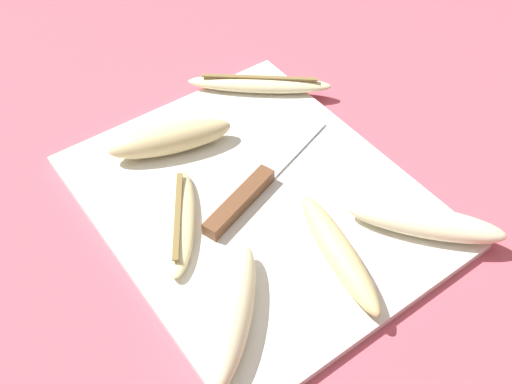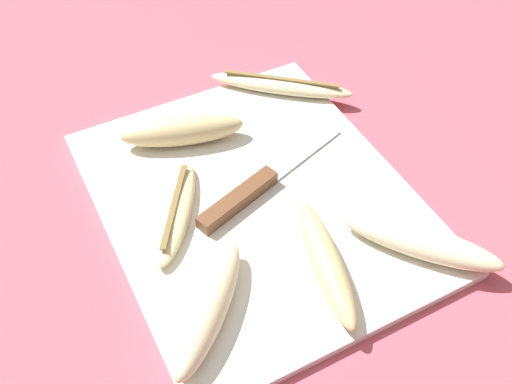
% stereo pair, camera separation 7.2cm
% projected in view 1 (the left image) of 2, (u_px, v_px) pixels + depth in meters
% --- Properties ---
extents(ground_plane, '(4.00, 4.00, 0.00)m').
position_uv_depth(ground_plane, '(256.00, 204.00, 0.74)').
color(ground_plane, '#C65160').
extents(cutting_board, '(0.43, 0.36, 0.01)m').
position_uv_depth(cutting_board, '(256.00, 201.00, 0.74)').
color(cutting_board, white).
rests_on(cutting_board, ground_plane).
extents(knife, '(0.10, 0.24, 0.02)m').
position_uv_depth(knife, '(248.00, 191.00, 0.73)').
color(knife, brown).
rests_on(knife, cutting_board).
extents(banana_mellow_near, '(0.09, 0.17, 0.04)m').
position_uv_depth(banana_mellow_near, '(170.00, 138.00, 0.77)').
color(banana_mellow_near, beige).
rests_on(banana_mellow_near, cutting_board).
extents(banana_pale_long, '(0.15, 0.15, 0.04)m').
position_uv_depth(banana_pale_long, '(233.00, 312.00, 0.60)').
color(banana_pale_long, beige).
rests_on(banana_pale_long, cutting_board).
extents(banana_bright_far, '(0.16, 0.15, 0.03)m').
position_uv_depth(banana_bright_far, '(426.00, 222.00, 0.69)').
color(banana_bright_far, beige).
rests_on(banana_bright_far, cutting_board).
extents(banana_cream_curved, '(0.16, 0.18, 0.02)m').
position_uv_depth(banana_cream_curved, '(260.00, 84.00, 0.86)').
color(banana_cream_curved, beige).
rests_on(banana_cream_curved, cutting_board).
extents(banana_soft_right, '(0.16, 0.12, 0.02)m').
position_uv_depth(banana_soft_right, '(179.00, 220.00, 0.69)').
color(banana_soft_right, beige).
rests_on(banana_soft_right, cutting_board).
extents(banana_spotted_left, '(0.18, 0.07, 0.03)m').
position_uv_depth(banana_spotted_left, '(339.00, 252.00, 0.66)').
color(banana_spotted_left, '#DBC684').
rests_on(banana_spotted_left, cutting_board).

